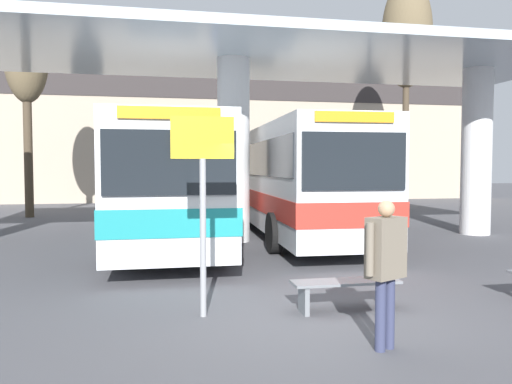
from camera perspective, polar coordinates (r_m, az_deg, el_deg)
ground_plane at (r=7.45m, az=6.28°, el=-14.02°), size 100.00×100.00×0.00m
townhouse_backdrop at (r=31.01m, az=-7.19°, el=7.83°), size 40.00×0.58×8.27m
station_canopy at (r=14.61m, az=-2.60°, el=12.44°), size 20.63×6.72×5.49m
transit_bus_left_bay at (r=14.53m, az=-10.20°, el=1.53°), size 2.89×11.10×3.26m
transit_bus_center_bay at (r=16.23m, az=3.67°, el=1.82°), size 2.94×12.17×3.32m
waiting_bench_mid_platform at (r=7.75m, az=10.22°, el=-10.78°), size 1.64×0.44×0.46m
info_sign_platform at (r=7.16m, az=-6.12°, el=2.02°), size 0.90×0.09×2.88m
pedestrian_waiting at (r=6.10m, az=14.60°, el=-7.42°), size 0.63×0.43×1.78m
poplar_tree_behind_left at (r=23.75m, az=-24.79°, el=13.45°), size 1.80×1.80×8.80m
poplar_tree_behind_right at (r=26.81m, az=16.86°, el=16.76°), size 2.44×2.44×11.42m
parked_car_street at (r=28.62m, az=-0.48°, el=0.78°), size 4.51×2.13×2.28m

